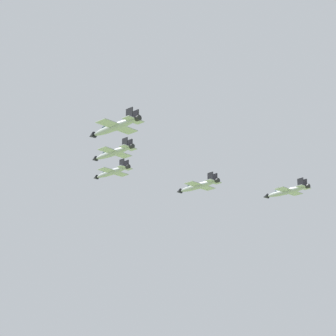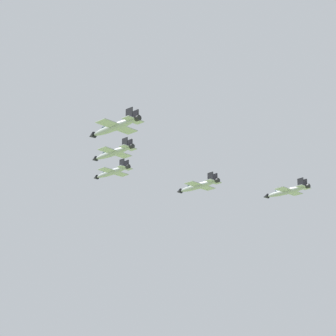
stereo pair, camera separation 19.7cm
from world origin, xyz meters
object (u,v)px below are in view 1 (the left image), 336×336
at_px(jet_left_wingman, 113,153).
at_px(jet_left_outer, 115,127).
at_px(jet_right_outer, 287,191).
at_px(jet_lead, 112,172).
at_px(jet_right_wingman, 198,186).

relative_size(jet_left_wingman, jet_left_outer, 0.94).
xyz_separation_m(jet_left_outer, jet_right_outer, (-64.55, 9.79, -0.91)).
distance_m(jet_left_wingman, jet_right_outer, 52.74).
relative_size(jet_left_outer, jet_right_outer, 1.04).
distance_m(jet_lead, jet_right_wingman, 25.65).
height_order(jet_lead, jet_right_wingman, jet_lead).
bearing_deg(jet_right_outer, jet_lead, 40.93).
height_order(jet_left_outer, jet_right_outer, jet_left_outer).
relative_size(jet_left_wingman, jet_right_wingman, 0.95).
distance_m(jet_right_wingman, jet_left_outer, 52.61).
relative_size(jet_lead, jet_right_wingman, 0.96).
xyz_separation_m(jet_lead, jet_right_outer, (-26.52, 42.86, -6.94)).
relative_size(jet_right_wingman, jet_left_outer, 0.99).
height_order(jet_left_wingman, jet_left_outer, jet_left_wingman).
bearing_deg(jet_left_wingman, jet_left_outer, 138.63).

